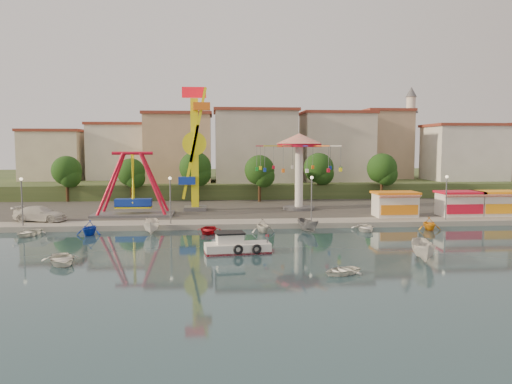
{
  "coord_description": "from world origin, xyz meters",
  "views": [
    {
      "loc": [
        -3.19,
        -42.96,
        9.22
      ],
      "look_at": [
        1.7,
        14.0,
        4.0
      ],
      "focal_mm": 35.0,
      "sensor_mm": 36.0,
      "label": 1
    }
  ],
  "objects": [
    {
      "name": "tree_3",
      "position": [
        4.0,
        34.36,
        5.55
      ],
      "size": [
        4.68,
        4.68,
        7.32
      ],
      "color": "#382314",
      "rests_on": "quay_deck"
    },
    {
      "name": "tree_0",
      "position": [
        -26.0,
        36.98,
        5.47
      ],
      "size": [
        4.6,
        4.6,
        7.19
      ],
      "color": "#382314",
      "rests_on": "quay_deck"
    },
    {
      "name": "building_7",
      "position": [
        56.03,
        53.7,
        7.38
      ],
      "size": [
        11.59,
        10.93,
        8.76
      ],
      "primitive_type": "cube",
      "color": "beige",
      "rests_on": "hill_terrace"
    },
    {
      "name": "booth_left",
      "position": [
        19.16,
        16.49,
        2.16
      ],
      "size": [
        5.4,
        3.78,
        3.08
      ],
      "color": "white",
      "rests_on": "quay_deck"
    },
    {
      "name": "quay_deck",
      "position": [
        0.0,
        62.0,
        0.3
      ],
      "size": [
        200.0,
        100.0,
        0.6
      ],
      "primitive_type": "cube",
      "color": "#9E998E",
      "rests_on": "ground"
    },
    {
      "name": "tree_5",
      "position": [
        24.0,
        35.54,
        5.71
      ],
      "size": [
        4.83,
        4.83,
        7.54
      ],
      "color": "#382314",
      "rests_on": "quay_deck"
    },
    {
      "name": "moored_boat_5",
      "position": [
        7.02,
        9.8,
        0.72
      ],
      "size": [
        2.48,
        3.98,
        1.44
      ],
      "primitive_type": "imported",
      "rotation": [
        0.0,
        0.0,
        0.31
      ],
      "color": "slate",
      "rests_on": "ground"
    },
    {
      "name": "kamikaze_tower",
      "position": [
        -5.55,
        24.45,
        8.6
      ],
      "size": [
        3.73,
        3.1,
        16.5
      ],
      "color": "#59595E",
      "rests_on": "quay_deck"
    },
    {
      "name": "van",
      "position": [
        -23.17,
        16.08,
        1.47
      ],
      "size": [
        6.4,
        3.69,
        1.75
      ],
      "primitive_type": "imported",
      "rotation": [
        0.0,
        0.0,
        1.35
      ],
      "color": "silver",
      "rests_on": "quay_deck"
    },
    {
      "name": "moored_boat_0",
      "position": [
        -22.35,
        9.8,
        0.38
      ],
      "size": [
        3.41,
        4.17,
        0.76
      ],
      "primitive_type": "imported",
      "rotation": [
        0.0,
        0.0,
        -0.24
      ],
      "color": "silver",
      "rests_on": "ground"
    },
    {
      "name": "rowboat_a",
      "position": [
        -15.12,
        -3.31,
        0.41
      ],
      "size": [
        4.08,
        4.72,
        0.82
      ],
      "primitive_type": "imported",
      "rotation": [
        0.0,
        0.0,
        0.37
      ],
      "color": "silver",
      "rests_on": "ground"
    },
    {
      "name": "asphalt_pad",
      "position": [
        0.0,
        30.0,
        0.6
      ],
      "size": [
        90.0,
        28.0,
        0.01
      ],
      "primitive_type": "cube",
      "color": "#4C4944",
      "rests_on": "quay_deck"
    },
    {
      "name": "booth_right",
      "position": [
        32.33,
        16.49,
        2.16
      ],
      "size": [
        5.4,
        3.78,
        3.08
      ],
      "color": "white",
      "rests_on": "quay_deck"
    },
    {
      "name": "moored_boat_7",
      "position": [
        20.6,
        9.8,
        0.74
      ],
      "size": [
        2.57,
        2.93,
        1.48
      ],
      "primitive_type": "imported",
      "rotation": [
        0.0,
        0.0,
        -0.05
      ],
      "color": "orange",
      "rests_on": "ground"
    },
    {
      "name": "lamp_post_3",
      "position": [
        24.0,
        13.0,
        3.1
      ],
      "size": [
        0.14,
        0.14,
        5.0
      ],
      "primitive_type": "cylinder",
      "color": "#59595E",
      "rests_on": "quay_deck"
    },
    {
      "name": "ground",
      "position": [
        0.0,
        0.0,
        0.0
      ],
      "size": [
        200.0,
        200.0,
        0.0
      ],
      "primitive_type": "plane",
      "color": "#122A33",
      "rests_on": "ground"
    },
    {
      "name": "lamp_post_2",
      "position": [
        8.0,
        13.0,
        3.1
      ],
      "size": [
        0.14,
        0.14,
        5.0
      ],
      "primitive_type": "cylinder",
      "color": "#59595E",
      "rests_on": "quay_deck"
    },
    {
      "name": "lamp_post_1",
      "position": [
        -8.0,
        13.0,
        3.1
      ],
      "size": [
        0.14,
        0.14,
        5.0
      ],
      "primitive_type": "cylinder",
      "color": "#59595E",
      "rests_on": "quay_deck"
    },
    {
      "name": "wave_swinger",
      "position": [
        8.5,
        24.32,
        8.2
      ],
      "size": [
        11.6,
        11.6,
        10.4
      ],
      "color": "#59595E",
      "rests_on": "quay_deck"
    },
    {
      "name": "moored_boat_2",
      "position": [
        -9.72,
        9.8,
        0.81
      ],
      "size": [
        1.82,
        4.3,
        1.63
      ],
      "primitive_type": "imported",
      "rotation": [
        0.0,
        0.0,
        0.06
      ],
      "color": "silver",
      "rests_on": "ground"
    },
    {
      "name": "building_5",
      "position": [
        32.37,
        50.33,
        8.61
      ],
      "size": [
        12.77,
        10.96,
        11.21
      ],
      "primitive_type": "cube",
      "color": "tan",
      "rests_on": "hill_terrace"
    },
    {
      "name": "building_6",
      "position": [
        44.15,
        48.77,
        9.18
      ],
      "size": [
        8.23,
        8.98,
        12.36
      ],
      "primitive_type": "cube",
      "color": "silver",
      "rests_on": "hill_terrace"
    },
    {
      "name": "rowboat_b",
      "position": [
        5.97,
        -8.32,
        0.31
      ],
      "size": [
        3.6,
        3.21,
        0.61
      ],
      "primitive_type": "imported",
      "rotation": [
        0.0,
        0.0,
        -1.11
      ],
      "color": "silver",
      "rests_on": "ground"
    },
    {
      "name": "moored_boat_4",
      "position": [
        2.07,
        9.8,
        0.78
      ],
      "size": [
        3.18,
        3.48,
        1.55
      ],
      "primitive_type": "imported",
      "rotation": [
        0.0,
        0.0,
        0.25
      ],
      "color": "silver",
      "rests_on": "ground"
    },
    {
      "name": "minaret",
      "position": [
        36.0,
        54.0,
        12.55
      ],
      "size": [
        2.8,
        2.8,
        18.0
      ],
      "color": "silver",
      "rests_on": "hill_terrace"
    },
    {
      "name": "booth_mid",
      "position": [
        27.4,
        16.49,
        2.16
      ],
      "size": [
        5.4,
        3.78,
        3.08
      ],
      "color": "white",
      "rests_on": "quay_deck"
    },
    {
      "name": "building_2",
      "position": [
        -8.19,
        51.96,
        8.62
      ],
      "size": [
        11.95,
        9.28,
        11.23
      ],
      "primitive_type": "cube",
      "color": "tan",
      "rests_on": "hill_terrace"
    },
    {
      "name": "hill_terrace",
      "position": [
        0.0,
        67.0,
        1.5
      ],
      "size": [
        200.0,
        60.0,
        3.0
      ],
      "primitive_type": "cube",
      "color": "#384C26",
      "rests_on": "ground"
    },
    {
      "name": "skiff",
      "position": [
        13.73,
        -4.54,
        0.85
      ],
      "size": [
        2.66,
        4.68,
        1.7
      ],
      "primitive_type": "imported",
      "rotation": [
        0.0,
        0.0,
        -0.24
      ],
      "color": "beige",
      "rests_on": "ground"
    },
    {
      "name": "moored_boat_3",
      "position": [
        -3.78,
        9.8,
        0.38
      ],
      "size": [
        2.98,
        3.92,
        0.76
      ],
      "primitive_type": "imported",
      "rotation": [
        0.0,
        0.0,
        -0.1
      ],
      "color": "#B00E19",
      "rests_on": "ground"
    },
    {
      "name": "building_1",
      "position": [
        -21.33,
        51.38,
        7.32
      ],
      "size": [
        12.33,
        9.01,
        8.63
      ],
      "primitive_type": "cube",
      "color": "silver",
      "rests_on": "hill_terrace"
    },
    {
      "name": "tree_4",
      "position": [
        14.0,
        37.35,
        5.75
      ],
      "size": [
        4.86,
        4.86,
        7.6
      ],
      "color": "#382314",
      "rests_on": "quay_deck"
    },
    {
      "name": "cabin_motorboat",
      "position": [
        -1.28,
        -0.21,
        0.53
      ],
      "size": [
        5.86,
        2.8,
        1.99
      ],
      "rotation": [
        0.0,
        0.0,
        0.12
      ],
      "color": "white",
      "rests_on": "ground"
    },
    {
      "name": "tree_2",
      "position": [
        -6.0,
        35.81,
        5.92
      ],
      "size": [
        5.02,
        5.02,
        7.85
      ],
      "color": "#382314",
      "rests_on": "quay_deck"
    },
    {
      "name": "building_0",
      "position": [
        -33.37,
        46.06,
        8.93
      ],
      "size": [
        9.26,
        9.53,
        11.87
      ],
      "primitive_type": "cube",
      "color": "beige",
      "rests_on": "hill_terrace"
    },
    {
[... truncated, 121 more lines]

